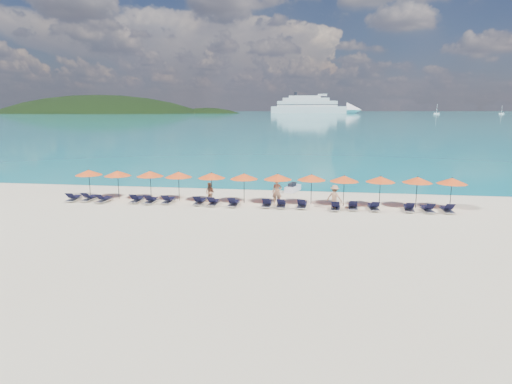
# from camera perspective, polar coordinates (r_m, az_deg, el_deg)

# --- Properties ---
(ground) EXTENTS (1400.00, 1400.00, 0.00)m
(ground) POSITION_cam_1_polar(r_m,az_deg,el_deg) (27.34, -0.91, -3.67)
(ground) COLOR beige
(sea) EXTENTS (1600.00, 1300.00, 0.01)m
(sea) POSITION_cam_1_polar(r_m,az_deg,el_deg) (686.14, 8.10, 10.41)
(sea) COLOR #1FA9B2
(sea) RESTS_ON ground
(headland_main) EXTENTS (374.00, 242.00, 126.50)m
(headland_main) POSITION_cam_1_polar(r_m,az_deg,el_deg) (644.24, -20.01, 6.44)
(headland_main) COLOR black
(headland_main) RESTS_ON ground
(headland_small) EXTENTS (162.00, 126.00, 85.50)m
(headland_small) POSITION_cam_1_polar(r_m,az_deg,el_deg) (607.50, -6.45, 7.07)
(headland_small) COLOR black
(headland_small) RESTS_ON ground
(cruise_ship) EXTENTS (125.96, 23.90, 34.91)m
(cruise_ship) POSITION_cam_1_polar(r_m,az_deg,el_deg) (617.46, 8.09, 11.19)
(cruise_ship) COLOR silver
(cruise_ship) RESTS_ON ground
(sailboat_near) EXTENTS (6.46, 2.15, 11.84)m
(sailboat_near) POSITION_cam_1_polar(r_m,az_deg,el_deg) (560.59, 22.93, 9.66)
(sailboat_near) COLOR silver
(sailboat_near) RESTS_ON ground
(sailboat_far) EXTENTS (5.57, 1.86, 10.22)m
(sailboat_far) POSITION_cam_1_polar(r_m,az_deg,el_deg) (592.05, 29.92, 9.08)
(sailboat_far) COLOR silver
(sailboat_far) RESTS_ON ground
(jetski) EXTENTS (1.35, 2.22, 0.74)m
(jetski) POSITION_cam_1_polar(r_m,az_deg,el_deg) (36.45, 4.91, 0.53)
(jetski) COLOR silver
(jetski) RESTS_ON ground
(beachgoer_a) EXTENTS (0.71, 0.47, 1.93)m
(beachgoer_a) POSITION_cam_1_polar(r_m,az_deg,el_deg) (31.17, 2.82, -0.02)
(beachgoer_a) COLOR tan
(beachgoer_a) RESTS_ON ground
(beachgoer_b) EXTENTS (0.82, 0.61, 1.50)m
(beachgoer_b) POSITION_cam_1_polar(r_m,az_deg,el_deg) (32.29, -6.16, -0.06)
(beachgoer_b) COLOR tan
(beachgoer_b) RESTS_ON ground
(beachgoer_c) EXTENTS (1.22, 0.91, 1.71)m
(beachgoer_c) POSITION_cam_1_polar(r_m,az_deg,el_deg) (30.38, 10.43, -0.69)
(beachgoer_c) COLOR tan
(beachgoer_c) RESTS_ON ground
(umbrella_0) EXTENTS (2.10, 2.10, 2.28)m
(umbrella_0) POSITION_cam_1_polar(r_m,az_deg,el_deg) (36.01, -21.41, 2.43)
(umbrella_0) COLOR black
(umbrella_0) RESTS_ON ground
(umbrella_1) EXTENTS (2.10, 2.10, 2.28)m
(umbrella_1) POSITION_cam_1_polar(r_m,az_deg,el_deg) (34.83, -17.97, 2.38)
(umbrella_1) COLOR black
(umbrella_1) RESTS_ON ground
(umbrella_2) EXTENTS (2.10, 2.10, 2.28)m
(umbrella_2) POSITION_cam_1_polar(r_m,az_deg,el_deg) (33.92, -13.94, 2.38)
(umbrella_2) COLOR black
(umbrella_2) RESTS_ON ground
(umbrella_3) EXTENTS (2.10, 2.10, 2.28)m
(umbrella_3) POSITION_cam_1_polar(r_m,az_deg,el_deg) (33.05, -10.30, 2.31)
(umbrella_3) COLOR black
(umbrella_3) RESTS_ON ground
(umbrella_4) EXTENTS (2.10, 2.10, 2.28)m
(umbrella_4) POSITION_cam_1_polar(r_m,az_deg,el_deg) (32.25, -5.95, 2.21)
(umbrella_4) COLOR black
(umbrella_4) RESTS_ON ground
(umbrella_5) EXTENTS (2.10, 2.10, 2.28)m
(umbrella_5) POSITION_cam_1_polar(r_m,az_deg,el_deg) (31.65, -1.60, 2.10)
(umbrella_5) COLOR black
(umbrella_5) RESTS_ON ground
(umbrella_6) EXTENTS (2.10, 2.10, 2.28)m
(umbrella_6) POSITION_cam_1_polar(r_m,az_deg,el_deg) (31.47, 2.92, 2.04)
(umbrella_6) COLOR black
(umbrella_6) RESTS_ON ground
(umbrella_7) EXTENTS (2.10, 2.10, 2.28)m
(umbrella_7) POSITION_cam_1_polar(r_m,az_deg,el_deg) (31.43, 7.42, 1.94)
(umbrella_7) COLOR black
(umbrella_7) RESTS_ON ground
(umbrella_8) EXTENTS (2.10, 2.10, 2.28)m
(umbrella_8) POSITION_cam_1_polar(r_m,az_deg,el_deg) (31.26, 11.69, 1.76)
(umbrella_8) COLOR black
(umbrella_8) RESTS_ON ground
(umbrella_9) EXTENTS (2.10, 2.10, 2.28)m
(umbrella_9) POSITION_cam_1_polar(r_m,az_deg,el_deg) (31.63, 16.27, 1.65)
(umbrella_9) COLOR black
(umbrella_9) RESTS_ON ground
(umbrella_10) EXTENTS (2.10, 2.10, 2.28)m
(umbrella_10) POSITION_cam_1_polar(r_m,az_deg,el_deg) (32.17, 20.73, 1.52)
(umbrella_10) COLOR black
(umbrella_10) RESTS_ON ground
(umbrella_11) EXTENTS (2.10, 2.10, 2.28)m
(umbrella_11) POSITION_cam_1_polar(r_m,az_deg,el_deg) (32.64, 24.68, 1.36)
(umbrella_11) COLOR black
(umbrella_11) RESTS_ON ground
(lounger_0) EXTENTS (0.78, 1.75, 0.66)m
(lounger_0) POSITION_cam_1_polar(r_m,az_deg,el_deg) (35.50, -23.13, -0.74)
(lounger_0) COLOR silver
(lounger_0) RESTS_ON ground
(lounger_1) EXTENTS (0.66, 1.71, 0.66)m
(lounger_1) POSITION_cam_1_polar(r_m,az_deg,el_deg) (35.14, -21.30, -0.71)
(lounger_1) COLOR silver
(lounger_1) RESTS_ON ground
(lounger_2) EXTENTS (0.71, 1.73, 0.66)m
(lounger_2) POSITION_cam_1_polar(r_m,az_deg,el_deg) (34.19, -19.65, -0.91)
(lounger_2) COLOR silver
(lounger_2) RESTS_ON ground
(lounger_3) EXTENTS (0.64, 1.71, 0.66)m
(lounger_3) POSITION_cam_1_polar(r_m,az_deg,el_deg) (33.39, -15.61, -0.95)
(lounger_3) COLOR silver
(lounger_3) RESTS_ON ground
(lounger_4) EXTENTS (0.66, 1.71, 0.66)m
(lounger_4) POSITION_cam_1_polar(r_m,az_deg,el_deg) (32.81, -13.85, -1.07)
(lounger_4) COLOR silver
(lounger_4) RESTS_ON ground
(lounger_5) EXTENTS (0.63, 1.70, 0.66)m
(lounger_5) POSITION_cam_1_polar(r_m,az_deg,el_deg) (32.54, -11.62, -1.07)
(lounger_5) COLOR silver
(lounger_5) RESTS_ON ground
(lounger_6) EXTENTS (0.64, 1.71, 0.66)m
(lounger_6) POSITION_cam_1_polar(r_m,az_deg,el_deg) (31.75, -7.56, -1.24)
(lounger_6) COLOR silver
(lounger_6) RESTS_ON ground
(lounger_7) EXTENTS (0.63, 1.70, 0.66)m
(lounger_7) POSITION_cam_1_polar(r_m,az_deg,el_deg) (31.32, -5.71, -1.37)
(lounger_7) COLOR silver
(lounger_7) RESTS_ON ground
(lounger_8) EXTENTS (0.64, 1.71, 0.66)m
(lounger_8) POSITION_cam_1_polar(r_m,az_deg,el_deg) (30.95, -3.02, -1.48)
(lounger_8) COLOR silver
(lounger_8) RESTS_ON ground
(lounger_9) EXTENTS (0.65, 1.71, 0.66)m
(lounger_9) POSITION_cam_1_polar(r_m,az_deg,el_deg) (30.75, 1.45, -1.55)
(lounger_9) COLOR silver
(lounger_9) RESTS_ON ground
(lounger_10) EXTENTS (0.67, 1.72, 0.66)m
(lounger_10) POSITION_cam_1_polar(r_m,az_deg,el_deg) (30.61, 3.39, -1.63)
(lounger_10) COLOR silver
(lounger_10) RESTS_ON ground
(lounger_11) EXTENTS (0.74, 1.74, 0.66)m
(lounger_11) POSITION_cam_1_polar(r_m,az_deg,el_deg) (30.57, 6.16, -1.69)
(lounger_11) COLOR silver
(lounger_11) RESTS_ON ground
(lounger_12) EXTENTS (0.74, 1.74, 0.66)m
(lounger_12) POSITION_cam_1_polar(r_m,az_deg,el_deg) (30.27, 10.56, -1.94)
(lounger_12) COLOR silver
(lounger_12) RESTS_ON ground
(lounger_13) EXTENTS (0.70, 1.73, 0.66)m
(lounger_13) POSITION_cam_1_polar(r_m,az_deg,el_deg) (30.72, 12.79, -1.84)
(lounger_13) COLOR silver
(lounger_13) RESTS_ON ground
(lounger_14) EXTENTS (0.71, 1.73, 0.66)m
(lounger_14) POSITION_cam_1_polar(r_m,az_deg,el_deg) (30.81, 15.40, -1.93)
(lounger_14) COLOR silver
(lounger_14) RESTS_ON ground
(lounger_15) EXTENTS (0.78, 1.75, 0.66)m
(lounger_15) POSITION_cam_1_polar(r_m,az_deg,el_deg) (31.23, 19.72, -2.01)
(lounger_15) COLOR silver
(lounger_15) RESTS_ON ground
(lounger_16) EXTENTS (0.74, 1.74, 0.66)m
(lounger_16) POSITION_cam_1_polar(r_m,az_deg,el_deg) (31.43, 21.88, -2.08)
(lounger_16) COLOR silver
(lounger_16) RESTS_ON ground
(lounger_17) EXTENTS (0.63, 1.70, 0.66)m
(lounger_17) POSITION_cam_1_polar(r_m,az_deg,el_deg) (31.84, 24.13, -2.09)
(lounger_17) COLOR silver
(lounger_17) RESTS_ON ground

